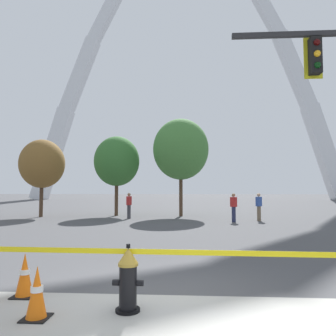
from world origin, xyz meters
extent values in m
plane|color=#474749|center=(0.00, 0.00, 0.00)|extent=(240.00, 240.00, 0.00)
cylinder|color=black|center=(-0.34, -0.65, 0.03)|extent=(0.36, 0.36, 0.05)
cylinder|color=black|center=(-0.34, -0.65, 0.36)|extent=(0.26, 0.26, 0.62)
cylinder|color=#A8842D|center=(-0.34, -0.65, 0.69)|extent=(0.30, 0.30, 0.04)
cone|color=#A8842D|center=(-0.34, -0.65, 0.82)|extent=(0.30, 0.30, 0.22)
cylinder|color=black|center=(-0.34, -0.65, 0.96)|extent=(0.06, 0.06, 0.06)
cylinder|color=black|center=(-0.52, -0.65, 0.42)|extent=(0.10, 0.09, 0.09)
cylinder|color=black|center=(-0.16, -0.65, 0.42)|extent=(0.10, 0.09, 0.09)
cylinder|color=black|center=(-0.34, -0.45, 0.33)|extent=(0.13, 0.14, 0.13)
cylinder|color=black|center=(-0.34, -0.37, 0.33)|extent=(0.15, 0.03, 0.15)
cube|color=yellow|center=(-0.35, -0.61, 0.87)|extent=(6.40, 0.19, 0.08)
cube|color=black|center=(-2.20, -0.11, 0.01)|extent=(0.36, 0.36, 0.03)
cone|color=orange|center=(-2.20, -0.11, 0.38)|extent=(0.28, 0.28, 0.70)
cylinder|color=white|center=(-2.20, -0.11, 0.42)|extent=(0.17, 0.17, 0.08)
cube|color=black|center=(-1.56, -1.00, 0.01)|extent=(0.36, 0.36, 0.03)
cone|color=orange|center=(-1.56, -1.00, 0.38)|extent=(0.28, 0.28, 0.70)
cylinder|color=white|center=(-1.56, -1.00, 0.42)|extent=(0.17, 0.17, 0.08)
cube|color=#232326|center=(4.06, 2.39, 5.60)|extent=(4.80, 0.12, 0.12)
cube|color=black|center=(3.66, 2.39, 5.05)|extent=(0.26, 0.24, 0.90)
cube|color=gold|center=(3.66, 2.53, 5.05)|extent=(0.44, 0.03, 1.04)
sphere|color=#360606|center=(3.66, 2.26, 5.33)|extent=(0.16, 0.16, 0.16)
sphere|color=orange|center=(3.66, 2.26, 5.05)|extent=(0.16, 0.16, 0.16)
sphere|color=black|center=(3.66, 2.26, 4.77)|extent=(0.16, 0.16, 0.16)
cube|color=silver|center=(-24.44, 52.22, 8.24)|extent=(7.35, 2.54, 17.30)
cube|color=silver|center=(-19.55, 52.22, 23.08)|extent=(7.06, 2.28, 14.07)
cube|color=silver|center=(-14.66, 52.22, 34.62)|extent=(6.73, 2.01, 10.87)
cube|color=silver|center=(14.66, 52.22, 34.62)|extent=(6.73, 2.01, 10.87)
cube|color=silver|center=(19.55, 52.22, 23.08)|extent=(7.06, 2.28, 14.07)
cube|color=silver|center=(24.44, 52.22, 8.24)|extent=(7.35, 2.54, 17.30)
cylinder|color=#473323|center=(-9.15, 15.34, 1.10)|extent=(0.24, 0.24, 2.20)
ellipsoid|color=brown|center=(-9.15, 15.34, 3.52)|extent=(2.93, 2.93, 3.22)
cylinder|color=#473323|center=(-4.42, 16.67, 1.18)|extent=(0.24, 0.24, 2.36)
ellipsoid|color=#336B2D|center=(-4.42, 16.67, 3.77)|extent=(3.14, 3.14, 3.46)
cylinder|color=#473323|center=(0.05, 16.54, 1.42)|extent=(0.24, 0.24, 2.85)
ellipsoid|color=#427A38|center=(0.05, 16.54, 4.56)|extent=(3.80, 3.80, 4.18)
cylinder|color=#38383D|center=(-3.12, 14.44, 0.42)|extent=(0.22, 0.22, 0.84)
cube|color=#B22323|center=(-3.12, 14.44, 1.11)|extent=(0.29, 0.38, 0.54)
sphere|color=#936B4C|center=(-3.12, 14.44, 1.49)|extent=(0.20, 0.20, 0.20)
cylinder|color=#232847|center=(3.06, 12.73, 0.42)|extent=(0.22, 0.22, 0.84)
cube|color=#B22323|center=(3.06, 12.73, 1.11)|extent=(0.38, 0.38, 0.54)
sphere|color=#936B4C|center=(3.06, 12.73, 1.49)|extent=(0.20, 0.20, 0.20)
cylinder|color=brown|center=(4.60, 13.46, 0.42)|extent=(0.22, 0.22, 0.84)
cube|color=#2D4C99|center=(4.60, 13.46, 1.11)|extent=(0.39, 0.37, 0.54)
sphere|color=tan|center=(4.60, 13.46, 1.49)|extent=(0.20, 0.20, 0.20)
camera|label=1|loc=(0.56, -5.48, 1.80)|focal=34.54mm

